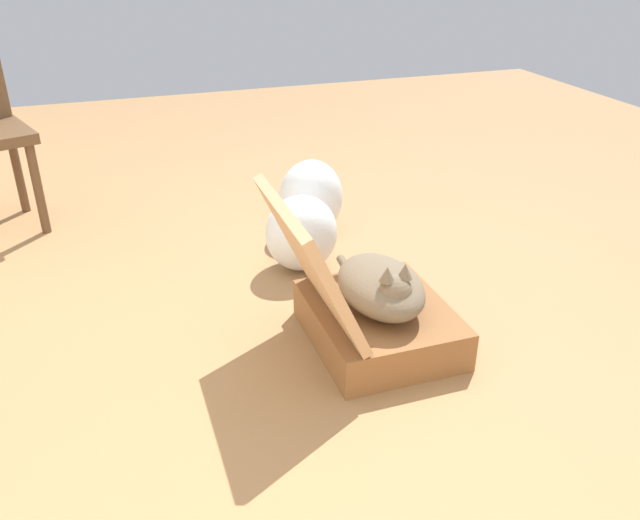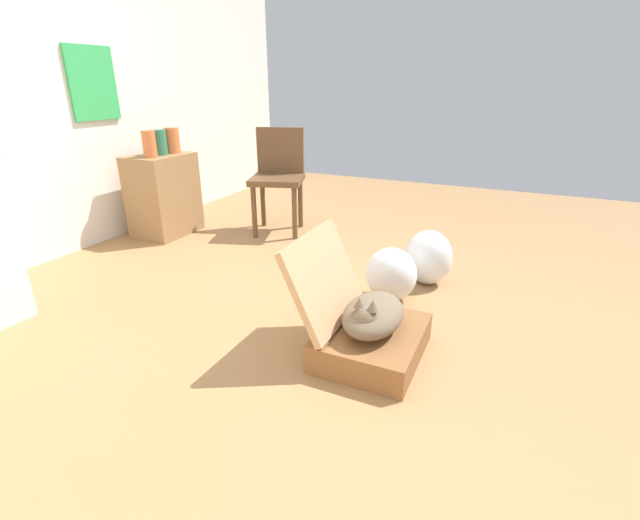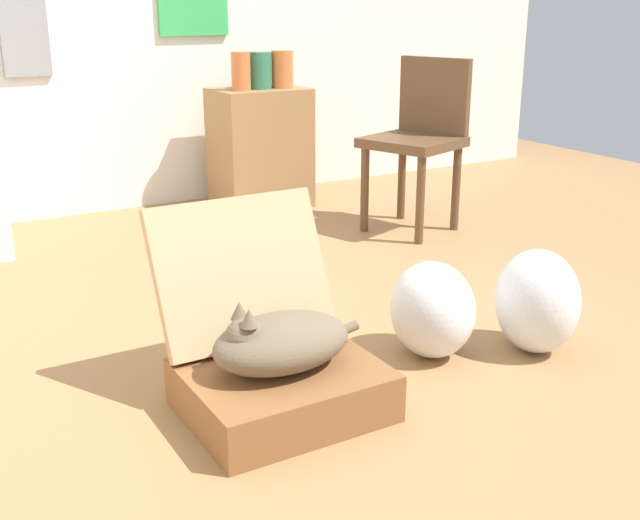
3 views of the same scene
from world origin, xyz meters
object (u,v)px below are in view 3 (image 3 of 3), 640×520
Objects in this scene: vase_round at (260,70)px; chair at (419,135)px; plastic_bag_white at (432,310)px; vase_tall at (241,71)px; suitcase_base at (282,390)px; plastic_bag_clear at (537,301)px; side_table at (260,148)px; vase_short at (282,69)px; cat at (279,342)px.

vase_round is 1.03m from chair.
vase_tall reaches higher than plastic_bag_white.
suitcase_base is 2.59m from vase_round.
plastic_bag_clear reaches higher than plastic_bag_white.
suitcase_base is 2.52m from vase_tall.
side_table reaches higher than plastic_bag_clear.
plastic_bag_clear is 2.35m from side_table.
plastic_bag_white is (0.63, 0.09, 0.10)m from suitcase_base.
chair is (0.51, -0.87, 0.16)m from side_table.
vase_round is at bearing 87.77° from plastic_bag_clear.
suitcase_base is 2.68× the size of vase_short.
vase_tall is at bearing 82.16° from plastic_bag_white.
vase_tall is at bearing -179.53° from vase_short.
cat reaches higher than plastic_bag_white.
vase_round is (-0.13, 0.02, -0.00)m from vase_short.
side_table is (1.06, 2.28, 0.27)m from suitcase_base.
suitcase_base is at bearing 176.24° from plastic_bag_clear.
side_table is 3.38× the size of vase_round.
plastic_bag_clear is 2.37m from vase_tall.
vase_tall is at bearing 67.43° from suitcase_base.
chair is at bearing -58.76° from vase_round.
plastic_bag_white is at bearing -104.64° from vase_short.
suitcase_base is 1.67× the size of plastic_bag_white.
vase_short reaches higher than suitcase_base.
plastic_bag_white is 0.91× the size of plastic_bag_clear.
vase_short is at bearing -174.06° from chair.
side_table is 0.47m from vase_short.
plastic_bag_white is 2.24m from side_table.
vase_short is at bearing 61.73° from cat.
vase_round is (1.07, 2.25, 0.57)m from cat.
vase_short is at bearing 84.47° from plastic_bag_clear.
vase_round reaches higher than plastic_bag_white.
side_table is (0.09, 2.34, 0.16)m from plastic_bag_clear.
vase_round is at bearing -90.00° from side_table.
cat is 0.72× the size of side_table.
plastic_bag_clear is (0.34, -0.16, 0.02)m from plastic_bag_white.
vase_short is (1.20, 2.23, 0.57)m from cat.
cat is 0.65m from plastic_bag_white.
side_table is at bearing 87.79° from plastic_bag_clear.
vase_round is at bearing 64.66° from cat.
cat is at bearing -118.27° from vase_short.
chair reaches higher than plastic_bag_white.
plastic_bag_white is at bearing -101.16° from vase_round.
suitcase_base is 0.81× the size of side_table.
cat is 0.98m from plastic_bag_clear.
side_table is 3.29× the size of vase_tall.
vase_round is 0.23× the size of chair.
cat is at bearing -112.76° from vase_tall.
vase_short reaches higher than cat.
vase_tall and vase_short have the same top height.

